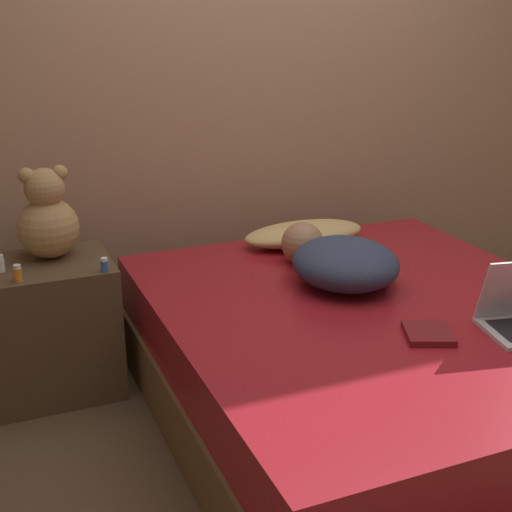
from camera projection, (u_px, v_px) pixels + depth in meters
name	position (u px, v px, depth m)	size (l,w,h in m)	color
ground_plane	(370.00, 416.00, 2.91)	(12.00, 12.00, 0.00)	brown
wall_back	(254.00, 65.00, 3.55)	(8.00, 0.06, 2.60)	tan
bed	(374.00, 363.00, 2.83)	(1.65, 1.92, 0.49)	brown
nightstand	(48.00, 328.00, 3.02)	(0.56, 0.44, 0.58)	brown
pillow	(304.00, 234.00, 3.43)	(0.61, 0.27, 0.11)	tan
person_lying	(339.00, 260.00, 2.95)	(0.49, 0.66, 0.20)	#2D3851
teddy_bear	(48.00, 218.00, 2.95)	(0.25, 0.25, 0.39)	tan
bottle_orange	(18.00, 273.00, 2.73)	(0.03, 0.03, 0.07)	orange
bottle_blue	(105.00, 265.00, 2.83)	(0.03, 0.03, 0.06)	#3866B2
book	(428.00, 333.00, 2.49)	(0.22, 0.22, 0.02)	maroon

